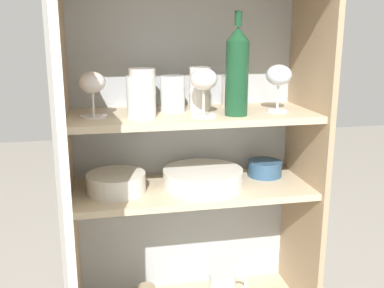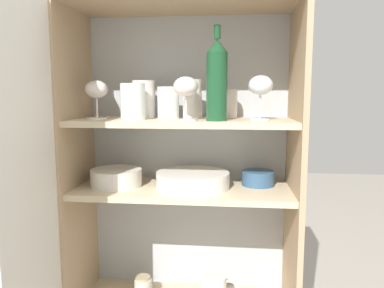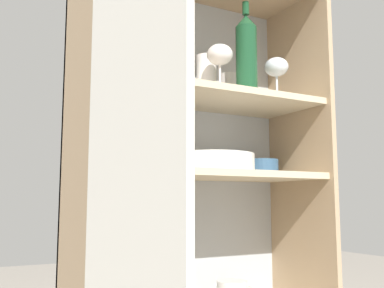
# 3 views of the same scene
# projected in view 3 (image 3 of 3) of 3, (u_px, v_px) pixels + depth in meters

# --- Properties ---
(cupboard_back_panel) EXTENTS (0.77, 0.02, 1.35)m
(cupboard_back_panel) POSITION_uv_depth(u_px,v_px,m) (180.00, 196.00, 1.47)
(cupboard_back_panel) COLOR #B2B7BC
(cupboard_back_panel) RESTS_ON ground_plane
(cupboard_side_left) EXTENTS (0.02, 0.33, 1.35)m
(cupboard_side_left) POSITION_uv_depth(u_px,v_px,m) (76.00, 195.00, 1.16)
(cupboard_side_left) COLOR tan
(cupboard_side_left) RESTS_ON ground_plane
(cupboard_side_right) EXTENTS (0.02, 0.33, 1.35)m
(cupboard_side_right) POSITION_uv_depth(u_px,v_px,m) (300.00, 197.00, 1.51)
(cupboard_side_right) COLOR tan
(cupboard_side_right) RESTS_ON ground_plane
(shelf_board_middle) EXTENTS (0.74, 0.29, 0.02)m
(shelf_board_middle) POSITION_uv_depth(u_px,v_px,m) (203.00, 175.00, 1.34)
(shelf_board_middle) COLOR beige
(shelf_board_upper) EXTENTS (0.74, 0.29, 0.02)m
(shelf_board_upper) POSITION_uv_depth(u_px,v_px,m) (203.00, 97.00, 1.37)
(shelf_board_upper) COLOR beige
(cupboard_door) EXTENTS (0.07, 0.38, 1.35)m
(cupboard_door) POSITION_uv_depth(u_px,v_px,m) (132.00, 193.00, 0.86)
(cupboard_door) COLOR silver
(cupboard_door) RESTS_ON ground_plane
(tumbler_glass_0) EXTENTS (0.08, 0.08, 0.11)m
(tumbler_glass_0) POSITION_uv_depth(u_px,v_px,m) (182.00, 77.00, 1.38)
(tumbler_glass_0) COLOR white
(tumbler_glass_0) RESTS_ON shelf_board_upper
(tumbler_glass_1) EXTENTS (0.08, 0.08, 0.13)m
(tumbler_glass_1) POSITION_uv_depth(u_px,v_px,m) (154.00, 71.00, 1.36)
(tumbler_glass_1) COLOR silver
(tumbler_glass_1) RESTS_ON shelf_board_upper
(tumbler_glass_2) EXTENTS (0.08, 0.08, 0.12)m
(tumbler_glass_2) POSITION_uv_depth(u_px,v_px,m) (163.00, 63.00, 1.26)
(tumbler_glass_2) COLOR white
(tumbler_glass_2) RESTS_ON shelf_board_upper
(tumbler_glass_3) EXTENTS (0.07, 0.07, 0.10)m
(tumbler_glass_3) POSITION_uv_depth(u_px,v_px,m) (230.00, 89.00, 1.51)
(tumbler_glass_3) COLOR silver
(tumbler_glass_3) RESTS_ON shelf_board_upper
(tumbler_glass_4) EXTENTS (0.07, 0.07, 0.13)m
(tumbler_glass_4) POSITION_uv_depth(u_px,v_px,m) (206.00, 77.00, 1.42)
(tumbler_glass_4) COLOR silver
(tumbler_glass_4) RESTS_ON shelf_board_upper
(wine_glass_0) EXTENTS (0.08, 0.08, 0.13)m
(wine_glass_0) POSITION_uv_depth(u_px,v_px,m) (114.00, 48.00, 1.23)
(wine_glass_0) COLOR silver
(wine_glass_0) RESTS_ON shelf_board_upper
(wine_glass_1) EXTENTS (0.08, 0.08, 0.14)m
(wine_glass_1) POSITION_uv_depth(u_px,v_px,m) (220.00, 58.00, 1.34)
(wine_glass_1) COLOR silver
(wine_glass_1) RESTS_ON shelf_board_upper
(wine_glass_2) EXTENTS (0.08, 0.08, 0.14)m
(wine_glass_2) POSITION_uv_depth(u_px,v_px,m) (276.00, 69.00, 1.47)
(wine_glass_2) COLOR white
(wine_glass_2) RESTS_ON shelf_board_upper
(wine_bottle) EXTENTS (0.07, 0.07, 0.29)m
(wine_bottle) POSITION_uv_depth(u_px,v_px,m) (246.00, 53.00, 1.39)
(wine_bottle) COLOR #194728
(wine_bottle) RESTS_ON shelf_board_upper
(plate_stack_white) EXTENTS (0.25, 0.25, 0.05)m
(plate_stack_white) POSITION_uv_depth(u_px,v_px,m) (213.00, 163.00, 1.36)
(plate_stack_white) COLOR white
(plate_stack_white) RESTS_ON shelf_board_middle
(mixing_bowl_large) EXTENTS (0.18, 0.18, 0.06)m
(mixing_bowl_large) POSITION_uv_depth(u_px,v_px,m) (129.00, 157.00, 1.23)
(mixing_bowl_large) COLOR silver
(mixing_bowl_large) RESTS_ON shelf_board_middle
(serving_bowl_small) EXTENTS (0.12, 0.12, 0.05)m
(serving_bowl_small) POSITION_uv_depth(u_px,v_px,m) (261.00, 166.00, 1.52)
(serving_bowl_small) COLOR #33567A
(serving_bowl_small) RESTS_ON shelf_board_middle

